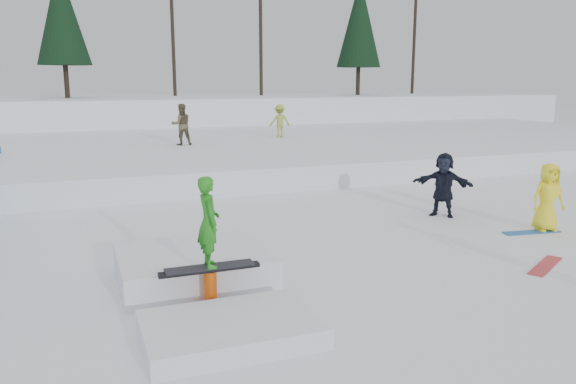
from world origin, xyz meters
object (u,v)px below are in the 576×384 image
object	(u,v)px
spectator_yellow	(548,197)
spectator_dark	(443,185)
jib_rail_feature	(203,277)
walker_olive	(181,124)
walker_ygreen	(280,121)

from	to	relation	value
spectator_yellow	spectator_dark	bearing A→B (deg)	133.02
spectator_yellow	jib_rail_feature	size ratio (longest dim) A/B	0.37
walker_olive	walker_ygreen	bearing A→B (deg)	-164.35
spectator_yellow	jib_rail_feature	bearing A→B (deg)	-162.92
walker_olive	spectator_dark	world-z (taller)	walker_olive
walker_olive	spectator_dark	distance (m)	12.72
walker_ygreen	spectator_yellow	bearing A→B (deg)	96.78
walker_ygreen	spectator_dark	bearing A→B (deg)	91.45
spectator_dark	spectator_yellow	bearing A→B (deg)	-9.58
walker_olive	spectator_dark	bearing A→B (deg)	110.12
spectator_dark	jib_rail_feature	xyz separation A→B (m)	(-7.12, -3.19, -0.54)
spectator_yellow	spectator_dark	world-z (taller)	spectator_dark
spectator_yellow	jib_rail_feature	xyz separation A→B (m)	(-8.51, -1.05, -0.51)
walker_olive	jib_rail_feature	size ratio (longest dim) A/B	0.40
jib_rail_feature	walker_ygreen	bearing A→B (deg)	65.73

